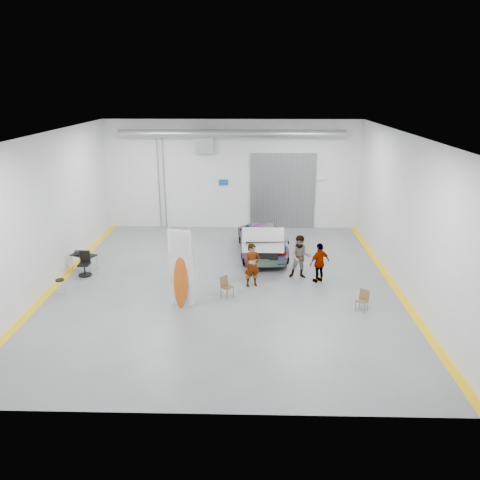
{
  "coord_description": "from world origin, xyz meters",
  "views": [
    {
      "loc": [
        1.05,
        -17.59,
        7.76
      ],
      "look_at": [
        0.59,
        1.15,
        1.5
      ],
      "focal_mm": 35.0,
      "sensor_mm": 36.0,
      "label": 1
    }
  ],
  "objects_px": {
    "person_a": "(252,265)",
    "folding_chair_far": "(362,305)",
    "sedan_car": "(262,238)",
    "surfboard_display": "(182,275)",
    "folding_chair_near": "(227,291)",
    "work_table": "(82,255)",
    "person_b": "(300,257)",
    "office_chair": "(85,265)",
    "person_c": "(320,263)",
    "shop_stool": "(61,288)"
  },
  "relations": [
    {
      "from": "folding_chair_near",
      "to": "office_chair",
      "type": "relative_size",
      "value": 0.78
    },
    {
      "from": "person_c",
      "to": "work_table",
      "type": "relative_size",
      "value": 1.37
    },
    {
      "from": "surfboard_display",
      "to": "sedan_car",
      "type": "bearing_deg",
      "value": 74.63
    },
    {
      "from": "folding_chair_near",
      "to": "shop_stool",
      "type": "relative_size",
      "value": 1.2
    },
    {
      "from": "folding_chair_far",
      "to": "person_a",
      "type": "bearing_deg",
      "value": -172.66
    },
    {
      "from": "person_a",
      "to": "folding_chair_far",
      "type": "height_order",
      "value": "person_a"
    },
    {
      "from": "sedan_car",
      "to": "person_c",
      "type": "distance_m",
      "value": 4.06
    },
    {
      "from": "person_a",
      "to": "folding_chair_far",
      "type": "distance_m",
      "value": 4.52
    },
    {
      "from": "person_b",
      "to": "folding_chair_far",
      "type": "height_order",
      "value": "person_b"
    },
    {
      "from": "person_b",
      "to": "surfboard_display",
      "type": "relative_size",
      "value": 0.59
    },
    {
      "from": "work_table",
      "to": "office_chair",
      "type": "relative_size",
      "value": 1.17
    },
    {
      "from": "folding_chair_near",
      "to": "shop_stool",
      "type": "distance_m",
      "value": 6.41
    },
    {
      "from": "sedan_car",
      "to": "folding_chair_near",
      "type": "bearing_deg",
      "value": 69.87
    },
    {
      "from": "person_c",
      "to": "shop_stool",
      "type": "bearing_deg",
      "value": -22.29
    },
    {
      "from": "shop_stool",
      "to": "person_b",
      "type": "bearing_deg",
      "value": 12.22
    },
    {
      "from": "sedan_car",
      "to": "person_c",
      "type": "relative_size",
      "value": 3.15
    },
    {
      "from": "person_b",
      "to": "office_chair",
      "type": "relative_size",
      "value": 1.77
    },
    {
      "from": "sedan_car",
      "to": "person_a",
      "type": "relative_size",
      "value": 2.95
    },
    {
      "from": "folding_chair_near",
      "to": "work_table",
      "type": "relative_size",
      "value": 0.67
    },
    {
      "from": "surfboard_display",
      "to": "shop_stool",
      "type": "xyz_separation_m",
      "value": [
        -4.84,
        0.83,
        -0.93
      ]
    },
    {
      "from": "sedan_car",
      "to": "office_chair",
      "type": "height_order",
      "value": "sedan_car"
    },
    {
      "from": "surfboard_display",
      "to": "work_table",
      "type": "relative_size",
      "value": 2.56
    },
    {
      "from": "folding_chair_far",
      "to": "sedan_car",
      "type": "bearing_deg",
      "value": 155.88
    },
    {
      "from": "person_c",
      "to": "surfboard_display",
      "type": "height_order",
      "value": "surfboard_display"
    },
    {
      "from": "sedan_car",
      "to": "surfboard_display",
      "type": "distance_m",
      "value": 6.54
    },
    {
      "from": "shop_stool",
      "to": "work_table",
      "type": "relative_size",
      "value": 0.55
    },
    {
      "from": "person_c",
      "to": "folding_chair_far",
      "type": "relative_size",
      "value": 2.16
    },
    {
      "from": "shop_stool",
      "to": "person_a",
      "type": "bearing_deg",
      "value": 8.75
    },
    {
      "from": "sedan_car",
      "to": "person_b",
      "type": "distance_m",
      "value": 3.33
    },
    {
      "from": "person_b",
      "to": "person_c",
      "type": "xyz_separation_m",
      "value": [
        0.75,
        -0.41,
        -0.09
      ]
    },
    {
      "from": "person_b",
      "to": "person_c",
      "type": "distance_m",
      "value": 0.85
    },
    {
      "from": "person_c",
      "to": "shop_stool",
      "type": "relative_size",
      "value": 2.47
    },
    {
      "from": "folding_chair_near",
      "to": "work_table",
      "type": "xyz_separation_m",
      "value": [
        -6.47,
        2.65,
        0.44
      ]
    },
    {
      "from": "surfboard_display",
      "to": "folding_chair_near",
      "type": "xyz_separation_m",
      "value": [
        1.57,
        0.88,
        -1.02
      ]
    },
    {
      "from": "work_table",
      "to": "office_chair",
      "type": "xyz_separation_m",
      "value": [
        0.3,
        -0.64,
        -0.23
      ]
    },
    {
      "from": "person_a",
      "to": "surfboard_display",
      "type": "relative_size",
      "value": 0.57
    },
    {
      "from": "person_c",
      "to": "work_table",
      "type": "xyz_separation_m",
      "value": [
        -10.17,
        1.08,
        -0.15
      ]
    },
    {
      "from": "folding_chair_near",
      "to": "folding_chair_far",
      "type": "height_order",
      "value": "folding_chair_near"
    },
    {
      "from": "sedan_car",
      "to": "folding_chair_far",
      "type": "bearing_deg",
      "value": 116.22
    },
    {
      "from": "person_b",
      "to": "person_c",
      "type": "relative_size",
      "value": 1.11
    },
    {
      "from": "person_a",
      "to": "office_chair",
      "type": "xyz_separation_m",
      "value": [
        -7.12,
        0.93,
        -0.43
      ]
    },
    {
      "from": "person_a",
      "to": "surfboard_display",
      "type": "bearing_deg",
      "value": -161.3
    },
    {
      "from": "person_a",
      "to": "surfboard_display",
      "type": "xyz_separation_m",
      "value": [
        -2.52,
        -1.96,
        0.38
      ]
    },
    {
      "from": "folding_chair_far",
      "to": "shop_stool",
      "type": "xyz_separation_m",
      "value": [
        -11.3,
        0.98,
        0.1
      ]
    },
    {
      "from": "person_b",
      "to": "person_a",
      "type": "bearing_deg",
      "value": -151.07
    },
    {
      "from": "person_b",
      "to": "shop_stool",
      "type": "xyz_separation_m",
      "value": [
        -9.37,
        -2.03,
        -0.59
      ]
    },
    {
      "from": "sedan_car",
      "to": "person_c",
      "type": "xyz_separation_m",
      "value": [
        2.29,
        -3.35,
        0.07
      ]
    },
    {
      "from": "sedan_car",
      "to": "person_a",
      "type": "bearing_deg",
      "value": 79.05
    },
    {
      "from": "work_table",
      "to": "surfboard_display",
      "type": "bearing_deg",
      "value": -35.78
    },
    {
      "from": "person_c",
      "to": "surfboard_display",
      "type": "relative_size",
      "value": 0.53
    }
  ]
}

